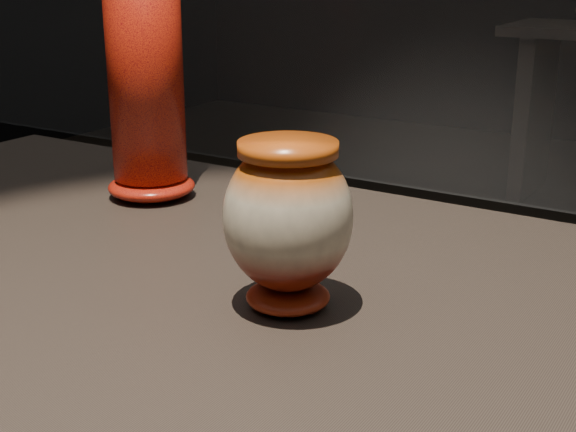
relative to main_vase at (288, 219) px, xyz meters
The scene contains 2 objects.
main_vase is the anchor object (origin of this frame).
tall_vase 0.45m from the main_vase, 149.38° to the left, with size 0.15×0.15×0.41m.
Camera 1 is at (0.26, -0.66, 1.25)m, focal length 50.00 mm.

